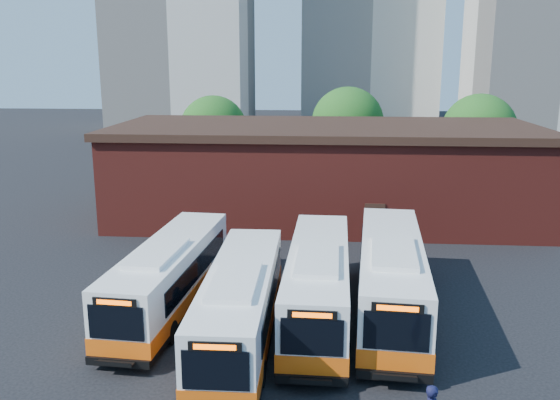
# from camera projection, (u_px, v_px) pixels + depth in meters

# --- Properties ---
(ground) EXTENTS (220.00, 220.00, 0.00)m
(ground) POSITION_uv_depth(u_px,v_px,m) (322.00, 352.00, 22.20)
(ground) COLOR black
(bus_west) EXTENTS (3.23, 11.66, 3.14)m
(bus_west) POSITION_uv_depth(u_px,v_px,m) (170.00, 279.00, 25.72)
(bus_west) COLOR white
(bus_west) RESTS_ON ground
(bus_midwest) EXTENTS (2.53, 11.59, 3.14)m
(bus_midwest) POSITION_uv_depth(u_px,v_px,m) (241.00, 308.00, 22.65)
(bus_midwest) COLOR white
(bus_midwest) RESTS_ON ground
(bus_mideast) EXTENTS (2.72, 11.91, 3.23)m
(bus_mideast) POSITION_uv_depth(u_px,v_px,m) (318.00, 286.00, 24.74)
(bus_mideast) COLOR white
(bus_mideast) RESTS_ON ground
(bus_east) EXTENTS (3.50, 12.59, 3.39)m
(bus_east) POSITION_uv_depth(u_px,v_px,m) (391.00, 280.00, 25.18)
(bus_east) COLOR white
(bus_east) RESTS_ON ground
(depot_building) EXTENTS (28.60, 12.60, 6.40)m
(depot_building) POSITION_uv_depth(u_px,v_px,m) (325.00, 170.00, 40.86)
(depot_building) COLOR maroon
(depot_building) RESTS_ON ground
(tree_west) EXTENTS (6.00, 6.00, 7.65)m
(tree_west) POSITION_uv_depth(u_px,v_px,m) (213.00, 129.00, 52.93)
(tree_west) COLOR #382314
(tree_west) RESTS_ON ground
(tree_mid) EXTENTS (6.56, 6.56, 8.36)m
(tree_mid) POSITION_uv_depth(u_px,v_px,m) (348.00, 123.00, 53.87)
(tree_mid) COLOR #382314
(tree_mid) RESTS_ON ground
(tree_east) EXTENTS (6.24, 6.24, 7.96)m
(tree_east) POSITION_uv_depth(u_px,v_px,m) (479.00, 131.00, 50.20)
(tree_east) COLOR #382314
(tree_east) RESTS_ON ground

